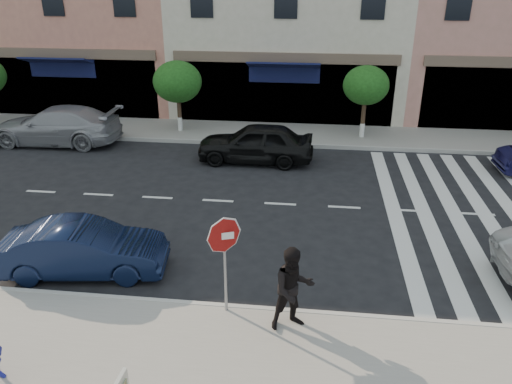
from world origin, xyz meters
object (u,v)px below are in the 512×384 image
(car_far_mid, at_px, (255,143))
(car_far_left, at_px, (56,125))
(walker, at_px, (293,289))
(car_near_mid, at_px, (84,249))
(stop_sign, at_px, (224,244))

(car_far_mid, bearing_deg, car_far_left, -96.76)
(walker, xyz_separation_m, car_far_mid, (-1.92, 9.68, -0.30))
(car_near_mid, distance_m, car_far_mid, 8.69)
(stop_sign, height_order, car_near_mid, stop_sign)
(stop_sign, bearing_deg, car_near_mid, 141.80)
(stop_sign, xyz_separation_m, car_near_mid, (-3.68, 1.27, -1.14))
(car_far_left, bearing_deg, car_far_mid, 81.57)
(car_near_mid, xyz_separation_m, car_far_left, (-5.38, 9.24, 0.13))
(car_far_left, xyz_separation_m, car_far_mid, (8.56, -1.16, -0.03))
(car_near_mid, distance_m, car_far_left, 10.69)
(car_near_mid, bearing_deg, car_far_mid, -28.98)
(stop_sign, bearing_deg, car_far_left, 111.59)
(walker, xyz_separation_m, car_far_left, (-10.48, 10.84, -0.27))
(walker, bearing_deg, stop_sign, 143.34)
(walker, distance_m, car_far_left, 15.08)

